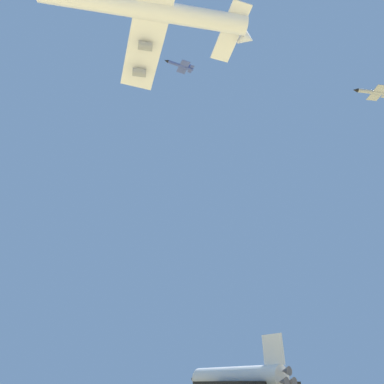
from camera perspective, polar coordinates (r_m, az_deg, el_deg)
The scene contains 4 objects.
space_shuttle at distance 112.93m, azimuth 7.07°, elevation -28.10°, with size 37.43×29.19×15.80m.
carrier_jet at distance 129.79m, azimuth -6.84°, elevation 27.47°, with size 61.36×60.85×20.97m.
chase_jet_left_wing at distance 181.75m, azimuth -1.92°, elevation 20.02°, with size 12.07×13.50×4.00m.
chase_jet_high_escort at distance 155.16m, azimuth 27.62°, elevation 14.34°, with size 14.16×11.07×4.00m.
Camera 1 is at (-44.07, 108.61, 3.68)m, focal length 32.49 mm.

